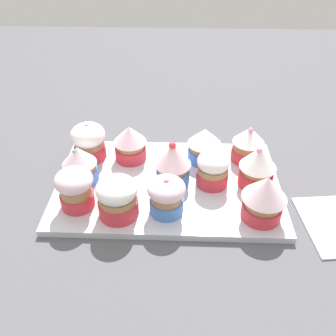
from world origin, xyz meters
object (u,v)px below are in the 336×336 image
at_px(cupcake_10, 117,197).
at_px(cupcake_0, 248,144).
at_px(cupcake_4, 258,167).
at_px(cupcake_6, 173,162).
at_px(cupcake_1, 204,144).
at_px(cupcake_7, 79,166).
at_px(cupcake_2, 130,142).
at_px(cupcake_3, 89,141).
at_px(cupcake_5, 213,168).
at_px(cupcake_11, 75,188).
at_px(cupcake_8, 264,197).
at_px(cupcake_9, 166,195).
at_px(baking_tray, 168,184).

bearing_deg(cupcake_10, cupcake_0, -145.28).
height_order(cupcake_4, cupcake_6, cupcake_6).
relative_size(cupcake_1, cupcake_7, 0.94).
relative_size(cupcake_1, cupcake_2, 0.97).
bearing_deg(cupcake_3, cupcake_4, 166.07).
relative_size(cupcake_5, cupcake_7, 0.88).
xyz_separation_m(cupcake_5, cupcake_11, (0.21, 0.06, 0.01)).
xyz_separation_m(cupcake_8, cupcake_11, (0.28, -0.01, -0.00)).
distance_m(cupcake_2, cupcake_9, 0.15).
bearing_deg(cupcake_0, cupcake_2, 1.35).
distance_m(cupcake_5, cupcake_10, 0.17).
xyz_separation_m(cupcake_4, cupcake_10, (0.22, 0.07, -0.01)).
height_order(cupcake_5, cupcake_8, cupcake_8).
distance_m(cupcake_1, cupcake_5, 0.06).
xyz_separation_m(cupcake_4, cupcake_6, (0.14, -0.01, 0.00)).
bearing_deg(cupcake_8, cupcake_1, -60.32).
height_order(cupcake_8, cupcake_9, cupcake_8).
distance_m(cupcake_3, cupcake_6, 0.17).
height_order(cupcake_0, cupcake_10, cupcake_0).
bearing_deg(cupcake_11, cupcake_9, 176.67).
bearing_deg(cupcake_5, cupcake_1, -79.79).
relative_size(cupcake_6, cupcake_11, 1.19).
bearing_deg(cupcake_10, baking_tray, -133.05).
relative_size(cupcake_5, cupcake_9, 0.94).
xyz_separation_m(cupcake_6, cupcake_7, (0.16, 0.01, -0.01)).
distance_m(cupcake_0, cupcake_6, 0.15).
bearing_deg(cupcake_3, cupcake_8, 153.59).
height_order(cupcake_9, cupcake_10, cupcake_10).
xyz_separation_m(baking_tray, cupcake_5, (-0.07, -0.00, 0.04)).
height_order(cupcake_5, cupcake_6, cupcake_6).
height_order(baking_tray, cupcake_6, cupcake_6).
xyz_separation_m(cupcake_6, cupcake_9, (0.01, 0.07, -0.01)).
height_order(cupcake_5, cupcake_9, cupcake_9).
height_order(cupcake_2, cupcake_10, same).
bearing_deg(cupcake_1, cupcake_6, 49.45).
relative_size(cupcake_1, cupcake_3, 0.93).
bearing_deg(cupcake_0, cupcake_3, 0.60).
bearing_deg(cupcake_6, baking_tray, 15.02).
xyz_separation_m(cupcake_0, cupcake_11, (0.28, 0.13, 0.00)).
bearing_deg(cupcake_3, cupcake_5, 163.44).
height_order(cupcake_0, cupcake_3, same).
bearing_deg(cupcake_2, cupcake_4, 162.01).
height_order(baking_tray, cupcake_5, cupcake_5).
relative_size(cupcake_1, cupcake_9, 1.01).
xyz_separation_m(baking_tray, cupcake_0, (-0.14, -0.07, 0.04)).
relative_size(baking_tray, cupcake_6, 4.65).
relative_size(cupcake_6, cupcake_9, 1.24).
distance_m(cupcake_4, cupcake_7, 0.29).
relative_size(cupcake_0, cupcake_11, 1.03).
bearing_deg(cupcake_1, cupcake_10, 46.73).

